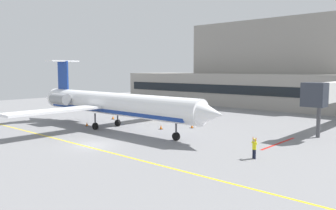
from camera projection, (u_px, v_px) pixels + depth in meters
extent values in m
cube|color=slate|center=(93.00, 146.00, 35.09)|extent=(120.00, 120.00, 0.10)
cube|color=yellow|center=(87.00, 146.00, 34.53)|extent=(108.00, 0.24, 0.01)
cube|color=red|center=(279.00, 143.00, 35.95)|extent=(0.30, 8.00, 0.01)
cube|color=gray|center=(273.00, 90.00, 71.78)|extent=(72.35, 15.24, 6.86)
cube|color=gray|center=(269.00, 48.00, 75.65)|extent=(33.79, 10.67, 11.42)
cube|color=black|center=(255.00, 91.00, 66.08)|extent=(69.45, 0.12, 1.84)
cube|color=#2D333D|center=(314.00, 95.00, 37.41)|extent=(2.40, 2.00, 2.64)
cylinder|color=#4C4C51|center=(318.00, 121.00, 38.99)|extent=(0.44, 0.44, 3.82)
cylinder|color=white|center=(113.00, 104.00, 44.32)|extent=(28.36, 2.89, 2.87)
cube|color=navy|center=(113.00, 110.00, 44.40)|extent=(25.52, 2.60, 0.52)
cone|color=white|center=(209.00, 114.00, 34.21)|extent=(3.16, 2.82, 2.82)
cone|color=white|center=(52.00, 97.00, 54.62)|extent=(3.74, 2.45, 2.44)
cube|color=white|center=(144.00, 102.00, 51.08)|extent=(2.81, 11.85, 0.28)
cube|color=white|center=(54.00, 111.00, 40.20)|extent=(2.81, 11.85, 0.28)
cylinder|color=gray|center=(87.00, 97.00, 52.01)|extent=(3.45, 1.58, 1.58)
cylinder|color=gray|center=(60.00, 99.00, 48.66)|extent=(3.45, 1.58, 1.58)
cube|color=navy|center=(63.00, 75.00, 51.88)|extent=(2.59, 0.24, 4.25)
cube|color=white|center=(63.00, 61.00, 51.66)|extent=(2.02, 4.60, 0.20)
cylinder|color=#3F3F44|center=(176.00, 128.00, 37.35)|extent=(0.20, 0.20, 1.46)
cylinder|color=black|center=(176.00, 136.00, 37.45)|extent=(0.90, 0.35, 0.90)
cylinder|color=#3F3F44|center=(118.00, 116.00, 46.85)|extent=(0.20, 0.20, 1.46)
cylinder|color=black|center=(118.00, 123.00, 46.94)|extent=(0.90, 0.35, 0.90)
cylinder|color=#3F3F44|center=(95.00, 119.00, 44.08)|extent=(0.20, 0.20, 1.46)
cylinder|color=black|center=(95.00, 126.00, 44.18)|extent=(0.90, 0.35, 0.90)
cube|color=#19389E|center=(132.00, 106.00, 66.66)|extent=(3.36, 3.05, 0.54)
cube|color=navy|center=(136.00, 102.00, 66.47)|extent=(1.82, 1.90, 1.15)
cylinder|color=black|center=(138.00, 107.00, 67.38)|extent=(0.73, 0.63, 0.70)
cylinder|color=black|center=(136.00, 108.00, 65.74)|extent=(0.73, 0.63, 0.70)
cylinder|color=black|center=(128.00, 107.00, 67.62)|extent=(0.73, 0.63, 0.70)
cylinder|color=black|center=(126.00, 108.00, 65.98)|extent=(0.73, 0.63, 0.70)
cube|color=#E5B20C|center=(148.00, 112.00, 57.15)|extent=(3.39, 2.82, 0.61)
cube|color=#C3970A|center=(152.00, 107.00, 56.78)|extent=(1.70, 2.00, 1.25)
cylinder|color=black|center=(155.00, 114.00, 57.71)|extent=(0.75, 0.52, 0.70)
cylinder|color=black|center=(151.00, 115.00, 55.96)|extent=(0.75, 0.52, 0.70)
cylinder|color=black|center=(144.00, 113.00, 58.41)|extent=(0.75, 0.52, 0.70)
cylinder|color=black|center=(140.00, 114.00, 56.66)|extent=(0.75, 0.52, 0.70)
cylinder|color=white|center=(165.00, 101.00, 70.85)|extent=(4.31, 1.95, 1.82)
sphere|color=white|center=(172.00, 102.00, 69.39)|extent=(1.78, 1.78, 1.78)
sphere|color=white|center=(157.00, 100.00, 72.32)|extent=(1.78, 1.78, 1.78)
cube|color=#59595B|center=(160.00, 106.00, 71.81)|extent=(0.60, 1.63, 0.35)
cube|color=#59595B|center=(169.00, 107.00, 70.11)|extent=(0.60, 1.63, 0.35)
cylinder|color=#191E33|center=(255.00, 154.00, 29.68)|extent=(0.18, 0.18, 0.83)
cylinder|color=#191E33|center=(253.00, 154.00, 29.87)|extent=(0.18, 0.18, 0.83)
cylinder|color=yellow|center=(254.00, 146.00, 29.70)|extent=(0.34, 0.34, 0.65)
sphere|color=tan|center=(254.00, 141.00, 29.65)|extent=(0.24, 0.24, 0.24)
cylinder|color=yellow|center=(256.00, 142.00, 29.45)|extent=(0.39, 0.26, 0.50)
cylinder|color=#F2590C|center=(256.00, 139.00, 29.43)|extent=(0.06, 0.06, 0.28)
cylinder|color=yellow|center=(253.00, 141.00, 29.86)|extent=(0.39, 0.26, 0.50)
cylinder|color=#F2590C|center=(253.00, 138.00, 29.84)|extent=(0.06, 0.06, 0.28)
cone|color=orange|center=(113.00, 117.00, 53.57)|extent=(0.36, 0.36, 0.55)
cube|color=black|center=(113.00, 119.00, 53.60)|extent=(0.47, 0.47, 0.04)
cone|color=orange|center=(192.00, 126.00, 45.47)|extent=(0.36, 0.36, 0.55)
cube|color=black|center=(192.00, 128.00, 45.50)|extent=(0.47, 0.47, 0.04)
cone|color=orange|center=(161.00, 127.00, 44.56)|extent=(0.36, 0.36, 0.55)
cube|color=black|center=(161.00, 129.00, 44.58)|extent=(0.47, 0.47, 0.04)
cone|color=orange|center=(87.00, 124.00, 47.02)|extent=(0.36, 0.36, 0.55)
cube|color=black|center=(87.00, 126.00, 47.05)|extent=(0.47, 0.47, 0.04)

